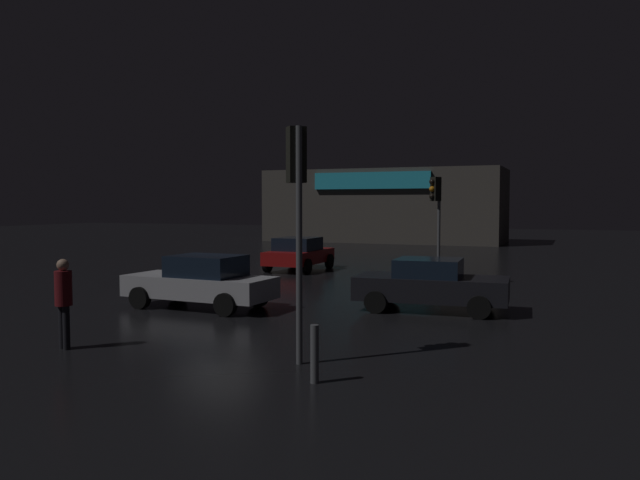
% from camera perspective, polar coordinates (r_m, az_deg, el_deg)
% --- Properties ---
extents(ground_plane, '(120.00, 120.00, 0.00)m').
position_cam_1_polar(ground_plane, '(18.97, -9.27, -5.60)').
color(ground_plane, black).
extents(store_building, '(18.16, 7.04, 5.56)m').
position_cam_1_polar(store_building, '(49.10, 5.95, 3.14)').
color(store_building, '#4C4742').
rests_on(store_building, ground).
extents(traffic_signal_main, '(0.41, 0.43, 3.88)m').
position_cam_1_polar(traffic_signal_main, '(22.50, 10.59, 3.31)').
color(traffic_signal_main, '#595B60').
rests_on(traffic_signal_main, ground).
extents(traffic_signal_opposite, '(0.42, 0.42, 4.33)m').
position_cam_1_polar(traffic_signal_opposite, '(11.37, -2.13, 4.93)').
color(traffic_signal_opposite, '#595B60').
rests_on(traffic_signal_opposite, ground).
extents(car_near, '(4.35, 2.02, 1.49)m').
position_cam_1_polar(car_near, '(17.83, -10.82, -3.75)').
color(car_near, '#B7B7BF').
rests_on(car_near, ground).
extents(car_far, '(2.09, 3.91, 1.46)m').
position_cam_1_polar(car_far, '(27.49, -1.95, -1.22)').
color(car_far, '#A51414').
rests_on(car_far, ground).
extents(car_crossing, '(4.20, 2.22, 1.43)m').
position_cam_1_polar(car_crossing, '(17.37, 10.11, -4.02)').
color(car_crossing, black).
rests_on(car_crossing, ground).
extents(pedestrian, '(0.42, 0.42, 1.83)m').
position_cam_1_polar(pedestrian, '(13.57, -22.44, -4.78)').
color(pedestrian, black).
rests_on(pedestrian, ground).
extents(bollard_kerb_a, '(0.14, 0.14, 0.96)m').
position_cam_1_polar(bollard_kerb_a, '(10.32, -0.50, -10.40)').
color(bollard_kerb_a, '#595B60').
rests_on(bollard_kerb_a, ground).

